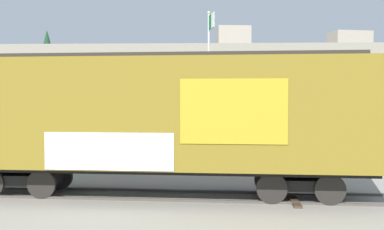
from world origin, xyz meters
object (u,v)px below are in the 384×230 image
(freight_car, at_px, (158,115))
(parked_car_silver, at_px, (359,147))
(flagpole, at_px, (210,63))
(parked_car_tan, at_px, (241,146))
(parked_car_green, at_px, (110,149))

(freight_car, bearing_deg, parked_car_silver, 37.46)
(flagpole, height_order, parked_car_tan, flagpole)
(flagpole, bearing_deg, parked_car_silver, -31.76)
(freight_car, xyz_separation_m, parked_car_tan, (3.16, 6.41, -1.69))
(parked_car_silver, bearing_deg, parked_car_tan, -178.20)
(freight_car, height_order, parked_car_tan, freight_car)
(flagpole, distance_m, parked_car_green, 7.76)
(parked_car_tan, bearing_deg, parked_car_silver, 1.80)
(freight_car, distance_m, parked_car_tan, 7.34)
(parked_car_silver, bearing_deg, flagpole, 148.24)
(parked_car_tan, distance_m, parked_car_silver, 5.43)
(flagpole, relative_size, parked_car_silver, 1.91)
(parked_car_tan, height_order, parked_car_silver, parked_car_tan)
(flagpole, distance_m, parked_car_silver, 9.13)
(parked_car_green, bearing_deg, parked_car_silver, 0.83)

